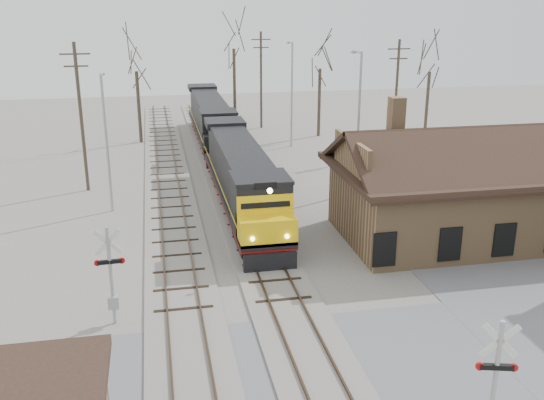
# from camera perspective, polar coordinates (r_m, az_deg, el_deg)

# --- Properties ---
(ground) EXTENTS (140.00, 140.00, 0.00)m
(ground) POSITION_cam_1_polar(r_m,az_deg,el_deg) (22.83, 4.46, -16.48)
(ground) COLOR gray
(ground) RESTS_ON ground
(road) EXTENTS (60.00, 9.00, 0.03)m
(road) POSITION_cam_1_polar(r_m,az_deg,el_deg) (22.82, 4.46, -16.45)
(road) COLOR slate
(road) RESTS_ON ground
(track_main) EXTENTS (3.40, 90.00, 0.24)m
(track_main) POSITION_cam_1_polar(r_m,az_deg,el_deg) (35.84, -1.94, -2.84)
(track_main) COLOR gray
(track_main) RESTS_ON ground
(track_siding) EXTENTS (3.40, 90.00, 0.24)m
(track_siding) POSITION_cam_1_polar(r_m,az_deg,el_deg) (35.45, -9.15, -3.32)
(track_siding) COLOR gray
(track_siding) RESTS_ON ground
(depot) EXTENTS (15.20, 9.31, 7.90)m
(depot) POSITION_cam_1_polar(r_m,az_deg,el_deg) (36.21, 17.91, 0.40)
(depot) COLOR #9B7750
(depot) RESTS_ON ground
(locomotive_lead) EXTENTS (2.92, 19.59, 4.35)m
(locomotive_lead) POSITION_cam_1_polar(r_m,az_deg,el_deg) (38.30, -2.80, 2.06)
(locomotive_lead) COLOR black
(locomotive_lead) RESTS_ON ground
(locomotive_trailing) EXTENTS (2.92, 19.59, 4.11)m
(locomotive_trailing) POSITION_cam_1_polar(r_m,az_deg,el_deg) (57.50, -5.76, 7.51)
(locomotive_trailing) COLOR black
(locomotive_trailing) RESTS_ON ground
(crossbuck_near) EXTENTS (1.21, 0.39, 4.33)m
(crossbuck_near) POSITION_cam_1_polar(r_m,az_deg,el_deg) (19.93, 20.13, -16.45)
(crossbuck_near) COLOR #A5A8AD
(crossbuck_near) RESTS_ON ground
(crossbuck_far) EXTENTS (1.24, 0.33, 4.36)m
(crossbuck_far) POSITION_cam_1_polar(r_m,az_deg,el_deg) (26.07, -14.89, -7.26)
(crossbuck_far) COLOR #A5A8AD
(crossbuck_far) RESTS_ON ground
(streetlight_a) EXTENTS (0.25, 2.04, 8.76)m
(streetlight_a) POSITION_cam_1_polar(r_m,az_deg,el_deg) (39.39, -15.33, 5.83)
(streetlight_a) COLOR #A5A8AD
(streetlight_a) RESTS_ON ground
(streetlight_b) EXTENTS (0.25, 2.04, 9.77)m
(streetlight_b) POSITION_cam_1_polar(r_m,az_deg,el_deg) (42.08, 8.11, 7.79)
(streetlight_b) COLOR #A5A8AD
(streetlight_b) RESTS_ON ground
(streetlight_c) EXTENTS (0.25, 2.04, 9.44)m
(streetlight_c) POSITION_cam_1_polar(r_m,az_deg,el_deg) (55.90, 1.86, 10.38)
(streetlight_c) COLOR #A5A8AD
(streetlight_c) RESTS_ON ground
(utility_pole_a) EXTENTS (2.00, 0.24, 10.35)m
(utility_pole_a) POSITION_cam_1_polar(r_m,az_deg,el_deg) (44.21, -17.54, 7.60)
(utility_pole_a) COLOR #382D23
(utility_pole_a) RESTS_ON ground
(utility_pole_b) EXTENTS (2.00, 0.24, 9.93)m
(utility_pole_b) POSITION_cam_1_polar(r_m,az_deg,el_deg) (64.27, -1.03, 11.36)
(utility_pole_b) COLOR #382D23
(utility_pole_b) RESTS_ON ground
(utility_pole_c) EXTENTS (2.00, 0.24, 9.85)m
(utility_pole_c) POSITION_cam_1_polar(r_m,az_deg,el_deg) (54.10, 11.60, 9.63)
(utility_pole_c) COLOR #382D23
(utility_pole_c) RESTS_ON ground
(tree_b) EXTENTS (4.47, 4.47, 10.95)m
(tree_b) POSITION_cam_1_polar(r_m,az_deg,el_deg) (58.46, -12.72, 12.80)
(tree_b) COLOR #382D23
(tree_b) RESTS_ON ground
(tree_c) EXTENTS (5.45, 5.45, 13.34)m
(tree_c) POSITION_cam_1_polar(r_m,az_deg,el_deg) (64.66, -3.64, 15.22)
(tree_c) COLOR #382D23
(tree_c) RESTS_ON ground
(tree_d) EXTENTS (4.43, 4.43, 10.84)m
(tree_d) POSITION_cam_1_polar(r_m,az_deg,el_deg) (60.16, 4.57, 13.25)
(tree_d) COLOR #382D23
(tree_d) RESTS_ON ground
(tree_e) EXTENTS (4.33, 4.33, 10.60)m
(tree_e) POSITION_cam_1_polar(r_m,az_deg,el_deg) (60.62, 14.70, 12.61)
(tree_e) COLOR #382D23
(tree_e) RESTS_ON ground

